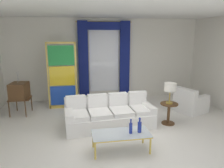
% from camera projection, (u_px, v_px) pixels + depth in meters
% --- Properties ---
extents(ground_plane, '(16.00, 16.00, 0.00)m').
position_uv_depth(ground_plane, '(121.00, 131.00, 5.56)').
color(ground_plane, white).
extents(wall_rear, '(8.00, 0.12, 3.00)m').
position_uv_depth(wall_rear, '(104.00, 59.00, 8.15)').
color(wall_rear, white).
rests_on(wall_rear, ground).
extents(ceiling_slab, '(8.00, 7.60, 0.04)m').
position_uv_depth(ceiling_slab, '(115.00, 11.00, 5.64)').
color(ceiling_slab, white).
extents(curtained_window, '(2.00, 0.17, 2.70)m').
position_uv_depth(curtained_window, '(104.00, 53.00, 7.93)').
color(curtained_window, white).
rests_on(curtained_window, ground).
extents(couch_white_long, '(2.40, 1.09, 0.86)m').
position_uv_depth(couch_white_long, '(109.00, 115.00, 5.86)').
color(couch_white_long, white).
rests_on(couch_white_long, ground).
extents(coffee_table, '(1.22, 0.56, 0.41)m').
position_uv_depth(coffee_table, '(121.00, 135.00, 4.57)').
color(coffee_table, silver).
rests_on(coffee_table, ground).
extents(bottle_blue_decanter, '(0.08, 0.08, 0.33)m').
position_uv_depth(bottle_blue_decanter, '(140.00, 126.00, 4.57)').
color(bottle_blue_decanter, navy).
rests_on(bottle_blue_decanter, coffee_table).
extents(bottle_crystal_tall, '(0.07, 0.07, 0.32)m').
position_uv_depth(bottle_crystal_tall, '(131.00, 128.00, 4.52)').
color(bottle_crystal_tall, navy).
rests_on(bottle_crystal_tall, coffee_table).
extents(vintage_tv, '(0.62, 0.66, 1.35)m').
position_uv_depth(vintage_tv, '(19.00, 91.00, 6.61)').
color(vintage_tv, brown).
rests_on(vintage_tv, ground).
extents(armchair_white, '(1.06, 1.05, 0.80)m').
position_uv_depth(armchair_white, '(190.00, 103.00, 6.91)').
color(armchair_white, white).
rests_on(armchair_white, ground).
extents(stained_glass_divider, '(0.95, 0.05, 2.20)m').
position_uv_depth(stained_glass_divider, '(62.00, 77.00, 7.09)').
color(stained_glass_divider, gold).
rests_on(stained_glass_divider, ground).
extents(peacock_figurine, '(0.44, 0.60, 0.50)m').
position_uv_depth(peacock_figurine, '(78.00, 105.00, 6.96)').
color(peacock_figurine, beige).
rests_on(peacock_figurine, ground).
extents(round_side_table, '(0.48, 0.48, 0.59)m').
position_uv_depth(round_side_table, '(169.00, 112.00, 5.96)').
color(round_side_table, brown).
rests_on(round_side_table, ground).
extents(table_lamp_brass, '(0.32, 0.32, 0.57)m').
position_uv_depth(table_lamp_brass, '(170.00, 88.00, 5.81)').
color(table_lamp_brass, '#B29338').
rests_on(table_lamp_brass, round_side_table).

